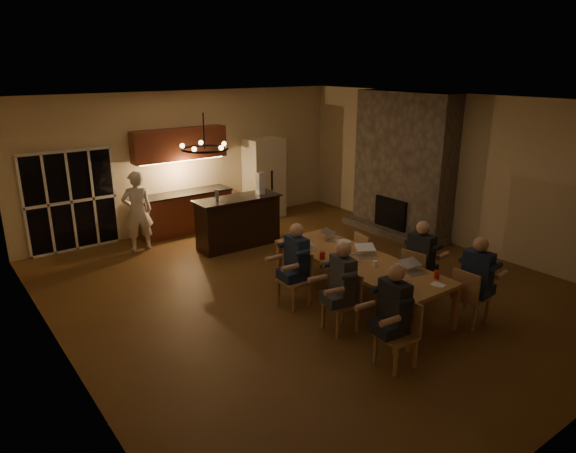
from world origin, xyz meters
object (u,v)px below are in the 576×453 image
Objects in this scene: person_right_near at (477,281)px; laptop_c at (343,254)px; laptop_e at (302,237)px; chair_right_mid at (418,274)px; redcup_near at (437,275)px; redcup_mid at (322,255)px; can_right at (363,247)px; person_left_far at (297,264)px; laptop_d at (367,250)px; mug_mid at (345,246)px; bar_blender at (260,183)px; person_right_mid at (420,261)px; person_left_near at (393,314)px; chair_right_near at (471,296)px; person_left_mid at (342,287)px; chair_left_near at (396,335)px; chair_left_far at (294,280)px; mug_back at (312,247)px; can_cola at (300,236)px; plate_left at (388,283)px; chair_left_mid at (341,303)px; mug_front at (376,264)px; laptop_a at (397,278)px; chair_right_far at (370,256)px; bar_bottle at (217,195)px; chandelier at (205,149)px; laptop_f at (334,233)px; plate_far at (344,242)px; bar_island at (238,222)px; laptop_b at (415,266)px; standing_person at (137,211)px; dining_table at (358,281)px; plate_near at (402,266)px; can_silver at (394,269)px; refrigerator at (264,178)px.

laptop_c is (-1.16, 1.68, 0.17)m from person_right_near.
chair_right_mid is at bearing 149.77° from laptop_e.
redcup_near is at bearing 130.19° from laptop_e.
redcup_mid is 0.81m from can_right.
person_left_far reaches higher than laptop_e.
laptop_d reaches higher than mug_mid.
mug_mid is 3.04m from bar_blender.
person_left_near is at bearing 112.55° from person_right_mid.
person_left_mid is (-1.70, 1.01, 0.24)m from chair_right_near.
chair_left_near is 2.78× the size of laptop_d.
chair_left_far is 0.74m from mug_back.
can_cola is 0.46× the size of plate_left.
bar_blender reaches higher than laptop_e.
chair_left_mid is 0.94m from mug_front.
laptop_a and laptop_e have the same top height.
chair_left_mid is 1.00× the size of chair_right_far.
person_left_near is 2.90× the size of bar_blender.
mug_front is (0.25, -0.49, -0.06)m from laptop_c.
bar_bottle is (-1.44, 3.01, 0.76)m from chair_right_far.
person_right_mid is at bearing -84.07° from bar_blender.
laptop_d is at bearing -5.57° from chandelier.
laptop_f is 0.26m from plate_far.
bar_island is at bearing 71.32° from laptop_f.
chandelier is 3.24m from can_cola.
laptop_b is 2.67× the size of redcup_near.
laptop_d is at bearing 122.87° from standing_person.
mug_mid is (-0.14, 1.39, -0.06)m from laptop_b.
laptop_f reaches higher than chair_left_far.
chandelier reaches higher than dining_table.
standing_person is (-1.05, 6.11, 0.16)m from person_left_near.
person_right_near is (0.06, -0.02, 0.24)m from chair_right_near.
dining_table is 1.05m from person_left_mid.
chair_right_mid is 2.78× the size of laptop_c.
mug_front is (-0.86, 1.17, 0.36)m from chair_right_near.
plate_far is (-0.48, 2.31, 0.31)m from chair_right_near.
chair_left_near reaches higher than plate_left.
mug_back is 0.38× the size of plate_left.
chandelier is 3.60m from plate_near.
person_right_mid is at bearing -75.01° from bar_island.
person_left_mid is 11.50× the size of can_silver.
person_left_far is 13.80× the size of mug_front.
plate_left is at bearing 58.66° from chair_right_near.
laptop_b reaches higher than mug_mid.
laptop_d reaches higher than chair_right_mid.
refrigerator is at bearing 164.82° from person_left_near.
refrigerator reaches higher than person_right_mid.
mug_front is (0.13, -3.89, 0.26)m from bar_island.
chair_left_near is 5.28m from bar_bottle.
laptop_a is at bearing -70.91° from plate_left.
chair_left_near is 2.95m from laptop_e.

